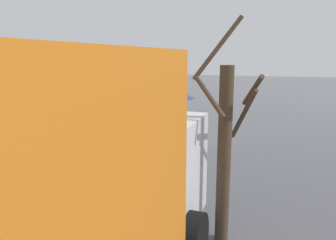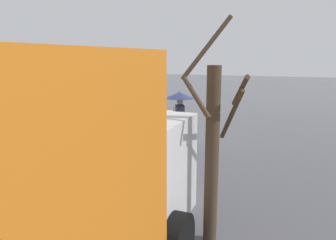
{
  "view_description": "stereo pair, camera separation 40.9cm",
  "coord_description": "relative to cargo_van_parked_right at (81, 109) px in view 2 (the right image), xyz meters",
  "views": [
    {
      "loc": [
        -3.71,
        11.53,
        3.3
      ],
      "look_at": [
        -0.15,
        0.91,
        1.05
      ],
      "focal_mm": 33.99,
      "sensor_mm": 36.0,
      "label": 1
    },
    {
      "loc": [
        -4.09,
        11.4,
        3.3
      ],
      "look_at": [
        -0.15,
        0.91,
        1.05
      ],
      "focal_mm": 33.99,
      "sensor_mm": 36.0,
      "label": 2
    }
  ],
  "objects": [
    {
      "name": "cargo_van_parked_right",
      "position": [
        0.0,
        0.0,
        0.0
      ],
      "size": [
        2.22,
        5.35,
        2.6
      ],
      "color": "white",
      "rests_on": "ground"
    },
    {
      "name": "hand_dolly_boxes",
      "position": [
        -3.47,
        -0.68,
        -0.5
      ],
      "size": [
        0.61,
        0.77,
        1.32
      ],
      "color": "#515156",
      "rests_on": "ground"
    },
    {
      "name": "ground_plane",
      "position": [
        -3.72,
        -0.66,
        -1.18
      ],
      "size": [
        90.0,
        90.0,
        0.0
      ],
      "primitive_type": "plane",
      "color": "#4C4C51"
    },
    {
      "name": "slush_patch_under_van",
      "position": [
        0.93,
        3.03,
        -1.18
      ],
      "size": [
        1.44,
        1.44,
        0.01
      ],
      "primitive_type": "cylinder",
      "color": "silver",
      "rests_on": "ground"
    },
    {
      "name": "pedestrian_black_side",
      "position": [
        -4.4,
        0.52,
        0.41
      ],
      "size": [
        1.04,
        1.04,
        2.15
      ],
      "color": "black",
      "rests_on": "ground"
    },
    {
      "name": "pedestrian_pink_side",
      "position": [
        -3.24,
        0.95,
        0.41
      ],
      "size": [
        1.04,
        1.04,
        2.15
      ],
      "color": "black",
      "rests_on": "ground"
    },
    {
      "name": "slush_patch_near_cluster",
      "position": [
        -2.49,
        -0.03,
        -1.18
      ],
      "size": [
        2.72,
        2.72,
        0.01
      ],
      "primitive_type": "cylinder",
      "color": "#999BA0",
      "rests_on": "ground"
    },
    {
      "name": "bare_tree_near",
      "position": [
        -6.68,
        5.53,
        0.57
      ],
      "size": [
        1.25,
        1.19,
        4.01
      ],
      "color": "#423323",
      "rests_on": "ground"
    },
    {
      "name": "shopping_cart_vendor",
      "position": [
        -4.19,
        -0.18,
        -0.61
      ],
      "size": [
        0.66,
        0.89,
        1.02
      ],
      "color": "#1951B2",
      "rests_on": "ground"
    }
  ]
}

